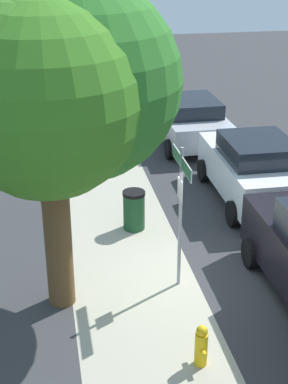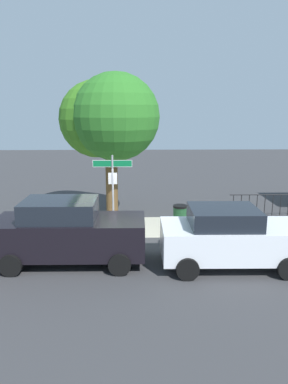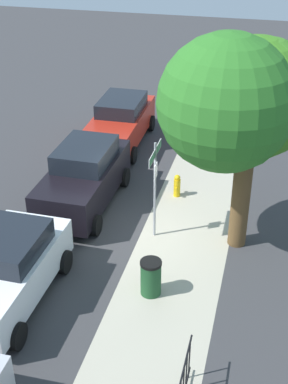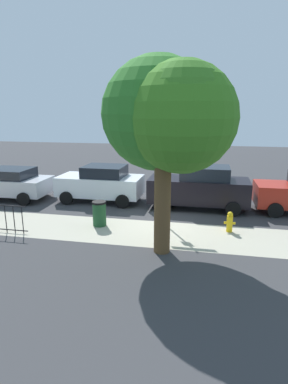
# 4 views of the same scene
# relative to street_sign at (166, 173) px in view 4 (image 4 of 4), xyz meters

# --- Properties ---
(ground_plane) EXTENTS (60.00, 60.00, 0.00)m
(ground_plane) POSITION_rel_street_sign_xyz_m (0.05, -0.40, -2.09)
(ground_plane) COLOR #38383A
(sidewalk_strip) EXTENTS (24.00, 2.60, 0.00)m
(sidewalk_strip) POSITION_rel_street_sign_xyz_m (2.05, 0.90, -2.09)
(sidewalk_strip) COLOR #B1AB96
(sidewalk_strip) RESTS_ON ground_plane
(street_sign) EXTENTS (1.42, 0.07, 2.99)m
(street_sign) POSITION_rel_street_sign_xyz_m (0.00, 0.00, 0.00)
(street_sign) COLOR #9EA0A5
(street_sign) RESTS_ON ground_plane
(shade_tree) EXTENTS (4.14, 3.99, 6.05)m
(shade_tree) POSITION_rel_street_sign_xyz_m (-0.26, 2.11, 2.17)
(shade_tree) COLOR brown
(shade_tree) RESTS_ON ground_plane
(car_black) EXTENTS (4.50, 2.03, 1.98)m
(car_black) POSITION_rel_street_sign_xyz_m (-1.20, -2.57, -1.10)
(car_black) COLOR black
(car_black) RESTS_ON ground_plane
(car_white) EXTENTS (4.12, 2.16, 1.79)m
(car_white) POSITION_rel_street_sign_xyz_m (3.60, -2.88, -1.18)
(car_white) COLOR white
(car_white) RESTS_ON ground_plane
(car_silver) EXTENTS (4.35, 2.20, 1.57)m
(car_silver) POSITION_rel_street_sign_xyz_m (8.40, -2.35, -1.27)
(car_silver) COLOR #B6B9C1
(car_silver) RESTS_ON ground_plane
(fire_hydrant) EXTENTS (0.42, 0.22, 0.78)m
(fire_hydrant) POSITION_rel_street_sign_xyz_m (-2.42, 0.20, -1.71)
(fire_hydrant) COLOR yellow
(fire_hydrant) RESTS_ON ground_plane
(trash_bin) EXTENTS (0.55, 0.55, 0.98)m
(trash_bin) POSITION_rel_street_sign_xyz_m (2.55, 0.50, -1.60)
(trash_bin) COLOR #1E4C28
(trash_bin) RESTS_ON ground_plane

